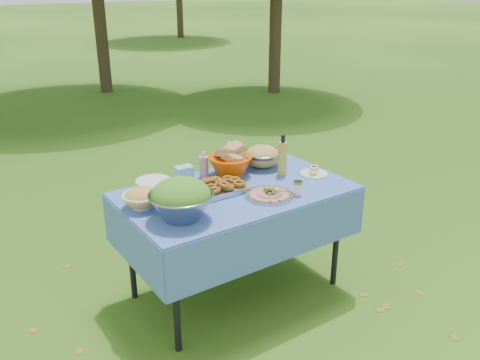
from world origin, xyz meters
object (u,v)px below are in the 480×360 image
object	(u,v)px
plate_stack	(154,186)
bread_bowl	(230,161)
picnic_table	(236,242)
oil_bottle	(283,155)
salad_bowl	(181,199)
pasta_bowl_steel	(262,156)
charcuterie_platter	(269,191)

from	to	relation	value
plate_stack	bread_bowl	size ratio (longest dim) A/B	0.73
picnic_table	plate_stack	distance (m)	0.67
picnic_table	oil_bottle	bearing A→B (deg)	6.00
bread_bowl	oil_bottle	size ratio (longest dim) A/B	1.07
picnic_table	salad_bowl	xyz separation A→B (m)	(-0.48, -0.17, 0.50)
bread_bowl	picnic_table	bearing A→B (deg)	-115.79
bread_bowl	pasta_bowl_steel	world-z (taller)	bread_bowl
salad_bowl	bread_bowl	xyz separation A→B (m)	(0.60, 0.42, -0.02)
charcuterie_platter	bread_bowl	bearing A→B (deg)	89.84
salad_bowl	charcuterie_platter	xyz separation A→B (m)	(0.60, -0.03, -0.09)
oil_bottle	pasta_bowl_steel	bearing A→B (deg)	92.47
picnic_table	charcuterie_platter	distance (m)	0.48
plate_stack	salad_bowl	bearing A→B (deg)	-94.24
plate_stack	pasta_bowl_steel	size ratio (longest dim) A/B	0.78
plate_stack	charcuterie_platter	xyz separation A→B (m)	(0.57, -0.47, -0.01)
bread_bowl	charcuterie_platter	distance (m)	0.45
oil_bottle	bread_bowl	bearing A→B (deg)	145.47
picnic_table	bread_bowl	bearing A→B (deg)	64.21
charcuterie_platter	oil_bottle	distance (m)	0.40
bread_bowl	pasta_bowl_steel	bearing A→B (deg)	2.67
salad_bowl	bread_bowl	size ratio (longest dim) A/B	1.20
pasta_bowl_steel	oil_bottle	bearing A→B (deg)	-87.53
bread_bowl	plate_stack	bearing A→B (deg)	178.21
bread_bowl	pasta_bowl_steel	distance (m)	0.29
plate_stack	bread_bowl	bearing A→B (deg)	-1.79
picnic_table	pasta_bowl_steel	size ratio (longest dim) A/B	5.08
plate_stack	pasta_bowl_steel	world-z (taller)	pasta_bowl_steel
charcuterie_platter	oil_bottle	world-z (taller)	oil_bottle
plate_stack	pasta_bowl_steel	xyz separation A→B (m)	(0.86, -0.00, 0.04)
plate_stack	oil_bottle	world-z (taller)	oil_bottle
plate_stack	charcuterie_platter	size ratio (longest dim) A/B	0.73
pasta_bowl_steel	salad_bowl	bearing A→B (deg)	-153.98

